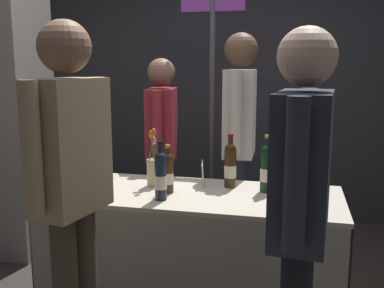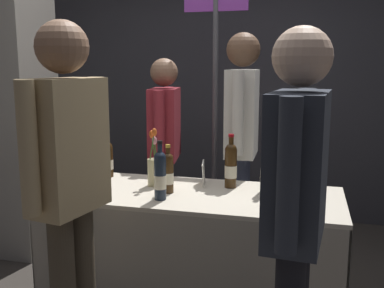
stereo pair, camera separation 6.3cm
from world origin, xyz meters
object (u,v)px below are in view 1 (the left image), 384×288
Objects in this scene: display_bottle_0 at (106,159)px; flower_vase at (154,168)px; featured_wine_bottle at (266,168)px; vendor_presenter at (240,130)px; booth_signpost at (212,95)px; taster_foreground_right at (301,196)px; tasting_table at (192,230)px; concrete_pillar at (6,73)px; wine_glass_near_vendor at (95,169)px.

flower_vase is (0.39, -0.14, -0.01)m from display_bottle_0.
featured_wine_bottle is 0.20× the size of vendor_presenter.
flower_vase is at bearing -101.40° from booth_signpost.
taster_foreground_right is at bearing 15.04° from vendor_presenter.
taster_foreground_right is (0.63, -0.76, 0.49)m from tasting_table.
featured_wine_bottle is at bearing 17.83° from taster_foreground_right.
taster_foreground_right is (2.29, -1.37, -0.46)m from concrete_pillar.
concrete_pillar is 7.88× the size of flower_vase.
tasting_table is at bearing -17.31° from vendor_presenter.
booth_signpost is at bearing 78.60° from flower_vase.
display_bottle_0 is at bearing 57.78° from taster_foreground_right.
wine_glass_near_vendor is 0.08× the size of vendor_presenter.
wine_glass_near_vendor is (1.01, -0.57, -0.59)m from concrete_pillar.
taster_foreground_right reaches higher than display_bottle_0.
featured_wine_bottle is (0.44, 0.12, 0.39)m from tasting_table.
tasting_table is at bearing -164.39° from featured_wine_bottle.
vendor_presenter reaches higher than wine_glass_near_vendor.
vendor_presenter is 1.05× the size of taster_foreground_right.
wine_glass_near_vendor is at bearing -170.55° from flower_vase.
concrete_pillar is 2.71m from taster_foreground_right.
taster_foreground_right is 0.79× the size of booth_signpost.
concrete_pillar is at bearing 150.45° from wine_glass_near_vendor.
tasting_table is 12.64× the size of wine_glass_near_vendor.
wine_glass_near_vendor is at bearing 63.56° from taster_foreground_right.
flower_vase is (1.39, -0.51, -0.59)m from concrete_pillar.
vendor_presenter reaches higher than display_bottle_0.
wine_glass_near_vendor is at bearing -29.55° from concrete_pillar.
taster_foreground_right reaches higher than wine_glass_near_vendor.
concrete_pillar is 2.00m from tasting_table.
featured_wine_bottle is at bearing 21.01° from vendor_presenter.
vendor_presenter is at bearing 112.53° from featured_wine_bottle.
wine_glass_near_vendor is at bearing -85.31° from display_bottle_0.
concrete_pillar reaches higher than display_bottle_0.
taster_foreground_right is at bearing -50.35° from tasting_table.
taster_foreground_right is at bearing -31.82° from wine_glass_near_vendor.
concrete_pillar is 1.21m from display_bottle_0.
booth_signpost reaches higher than featured_wine_bottle.
vendor_presenter is (1.86, 0.09, -0.41)m from concrete_pillar.
tasting_table is 0.83× the size of booth_signpost.
concrete_pillar is at bearing 159.95° from tasting_table.
flower_vase is at bearing 161.06° from tasting_table.
tasting_table is at bearing -85.71° from booth_signpost.
wine_glass_near_vendor reaches higher than tasting_table.
wine_glass_near_vendor is 0.38× the size of flower_vase.
wine_glass_near_vendor is 0.07× the size of booth_signpost.
flower_vase is at bearing -20.27° from concrete_pillar.
concrete_pillar is 20.85× the size of wine_glass_near_vendor.
vendor_presenter is at bearing 38.26° from wine_glass_near_vendor.
vendor_presenter is at bearing -52.47° from booth_signpost.
concrete_pillar is at bearing -88.70° from vendor_presenter.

